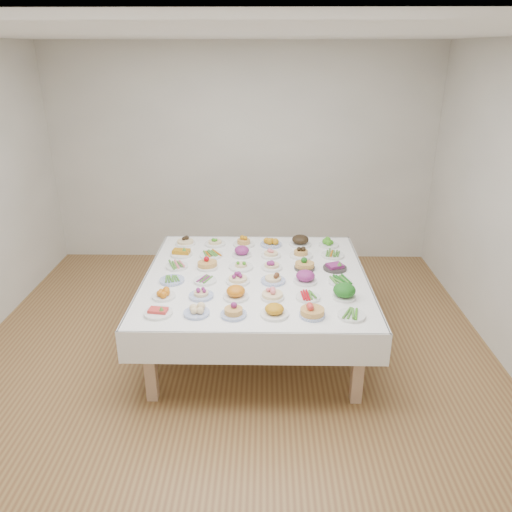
{
  "coord_description": "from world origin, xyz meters",
  "views": [
    {
      "loc": [
        0.3,
        -3.99,
        2.7
      ],
      "look_at": [
        0.22,
        0.37,
        0.88
      ],
      "focal_mm": 35.0,
      "sensor_mm": 36.0,
      "label": 1
    }
  ],
  "objects_px": {
    "dish_0": "(158,310)",
    "dish_18": "(177,265)",
    "display_table": "(256,282)",
    "dish_35": "(329,243)"
  },
  "relations": [
    {
      "from": "dish_35",
      "to": "dish_18",
      "type": "bearing_deg",
      "value": -158.82
    },
    {
      "from": "dish_18",
      "to": "display_table",
      "type": "bearing_deg",
      "value": -11.94
    },
    {
      "from": "dish_0",
      "to": "dish_18",
      "type": "xyz_separation_m",
      "value": [
        -0.0,
        0.92,
        -0.01
      ]
    },
    {
      "from": "dish_0",
      "to": "dish_35",
      "type": "bearing_deg",
      "value": 44.71
    },
    {
      "from": "dish_18",
      "to": "dish_0",
      "type": "bearing_deg",
      "value": -89.8
    },
    {
      "from": "display_table",
      "to": "dish_0",
      "type": "height_order",
      "value": "dish_0"
    },
    {
      "from": "display_table",
      "to": "dish_0",
      "type": "relative_size",
      "value": 9.17
    },
    {
      "from": "display_table",
      "to": "dish_35",
      "type": "height_order",
      "value": "dish_35"
    },
    {
      "from": "dish_0",
      "to": "dish_18",
      "type": "distance_m",
      "value": 0.92
    },
    {
      "from": "display_table",
      "to": "dish_18",
      "type": "bearing_deg",
      "value": 168.06
    }
  ]
}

